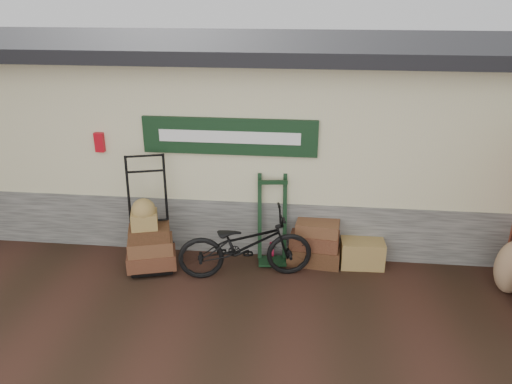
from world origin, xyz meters
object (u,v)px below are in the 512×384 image
green_barrow (272,219)px  suitcase_stack (315,241)px  porter_trolley (148,213)px  bicycle (245,241)px  wicker_hamper (362,253)px

green_barrow → suitcase_stack: green_barrow is taller
porter_trolley → green_barrow: size_ratio=1.25×
suitcase_stack → bicycle: (-1.01, -0.52, 0.22)m
green_barrow → wicker_hamper: (1.39, -0.02, -0.48)m
porter_trolley → suitcase_stack: size_ratio=2.18×
wicker_hamper → bicycle: bearing=-164.0°
suitcase_stack → bicycle: 1.16m
green_barrow → suitcase_stack: 0.74m
porter_trolley → wicker_hamper: size_ratio=2.69×
green_barrow → suitcase_stack: (0.66, 0.00, -0.34)m
porter_trolley → suitcase_stack: bearing=-8.6°
porter_trolley → wicker_hamper: 3.30m
suitcase_stack → wicker_hamper: (0.72, -0.02, -0.14)m
porter_trolley → suitcase_stack: porter_trolley is taller
suitcase_stack → bicycle: size_ratio=0.41×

